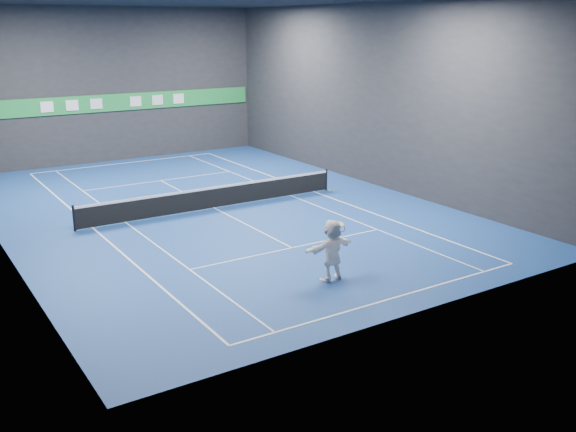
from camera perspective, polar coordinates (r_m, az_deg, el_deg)
ground at (r=29.05m, az=-6.54°, el=0.69°), size 26.00×26.00×0.00m
wall_back at (r=40.21m, az=-15.18°, el=11.14°), size 18.00×0.10×9.00m
wall_front at (r=17.56m, az=12.25°, el=5.10°), size 18.00×0.10×9.00m
wall_right at (r=33.08m, az=7.53°, el=10.53°), size 0.10×26.00×9.00m
baseline_near at (r=19.67m, az=9.17°, el=-7.26°), size 10.98×0.08×0.01m
baseline_far at (r=39.80m, az=-14.20°, el=4.60°), size 10.98×0.08×0.01m
sideline_doubles_left at (r=27.20m, az=-16.95°, el=-1.03°), size 0.08×23.78×0.01m
sideline_doubles_right at (r=31.75m, az=2.37°, el=2.16°), size 0.08×23.78×0.01m
sideline_singles_left at (r=27.58m, az=-14.21°, el=-0.57°), size 0.06×23.78×0.01m
sideline_singles_right at (r=31.00m, az=0.28°, el=1.82°), size 0.06×23.78×0.01m
service_line_near at (r=23.73m, az=0.35°, el=-2.84°), size 8.23×0.06×0.01m
service_line_far at (r=34.74m, az=-11.25°, el=3.11°), size 8.23×0.06×0.01m
center_service_line at (r=29.05m, az=-6.54°, el=0.70°), size 0.06×12.80×0.01m
player at (r=20.51m, az=3.92°, el=-3.04°), size 1.92×0.74×2.03m
tennis_ball at (r=19.97m, az=3.77°, el=2.23°), size 0.07×0.07×0.07m
tennis_net at (r=28.91m, az=-6.58°, el=1.72°), size 12.50×0.10×1.07m
sponsor_banner at (r=40.24m, az=-15.04°, el=9.72°), size 17.64×0.11×1.00m
tennis_racket at (r=20.54m, az=4.67°, el=-1.11°), size 0.44×0.34×0.52m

